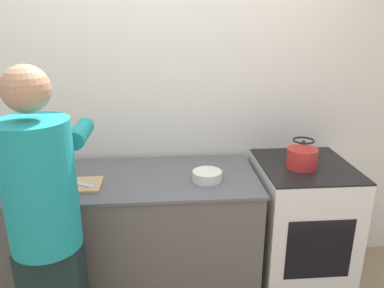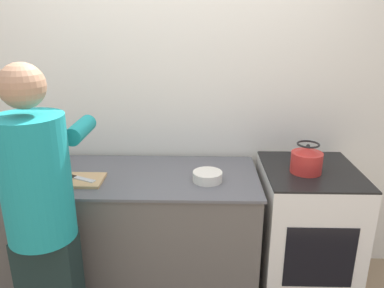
{
  "view_description": "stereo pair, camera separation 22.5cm",
  "coord_description": "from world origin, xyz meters",
  "px_view_note": "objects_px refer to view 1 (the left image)",
  "views": [
    {
      "loc": [
        -0.02,
        -1.89,
        1.86
      ],
      "look_at": [
        0.15,
        0.24,
        1.13
      ],
      "focal_mm": 35.0,
      "sensor_mm": 36.0,
      "label": 1
    },
    {
      "loc": [
        0.2,
        -1.89,
        1.86
      ],
      "look_at": [
        0.15,
        0.24,
        1.13
      ],
      "focal_mm": 35.0,
      "sensor_mm": 36.0,
      "label": 2
    }
  ],
  "objects_px": {
    "oven": "(300,227)",
    "knife": "(75,183)",
    "cutting_board": "(75,185)",
    "bowl_prep": "(207,176)",
    "kettle": "(302,156)",
    "person": "(46,221)",
    "canister_jar": "(24,165)"
  },
  "relations": [
    {
      "from": "oven",
      "to": "person",
      "type": "bearing_deg",
      "value": -160.52
    },
    {
      "from": "bowl_prep",
      "to": "canister_jar",
      "type": "relative_size",
      "value": 1.16
    },
    {
      "from": "oven",
      "to": "cutting_board",
      "type": "xyz_separation_m",
      "value": [
        -1.48,
        -0.11,
        0.42
      ]
    },
    {
      "from": "oven",
      "to": "canister_jar",
      "type": "bearing_deg",
      "value": 177.66
    },
    {
      "from": "kettle",
      "to": "bowl_prep",
      "type": "xyz_separation_m",
      "value": [
        -0.61,
        -0.03,
        -0.1
      ]
    },
    {
      "from": "knife",
      "to": "cutting_board",
      "type": "bearing_deg",
      "value": -63.18
    },
    {
      "from": "kettle",
      "to": "canister_jar",
      "type": "distance_m",
      "value": 1.78
    },
    {
      "from": "cutting_board",
      "to": "bowl_prep",
      "type": "height_order",
      "value": "bowl_prep"
    },
    {
      "from": "cutting_board",
      "to": "bowl_prep",
      "type": "distance_m",
      "value": 0.81
    },
    {
      "from": "cutting_board",
      "to": "bowl_prep",
      "type": "xyz_separation_m",
      "value": [
        0.81,
        0.03,
        0.02
      ]
    },
    {
      "from": "kettle",
      "to": "bowl_prep",
      "type": "bearing_deg",
      "value": -177.02
    },
    {
      "from": "oven",
      "to": "person",
      "type": "distance_m",
      "value": 1.67
    },
    {
      "from": "knife",
      "to": "bowl_prep",
      "type": "relative_size",
      "value": 1.27
    },
    {
      "from": "person",
      "to": "knife",
      "type": "xyz_separation_m",
      "value": [
        0.05,
        0.44,
        0.0
      ]
    },
    {
      "from": "oven",
      "to": "canister_jar",
      "type": "xyz_separation_m",
      "value": [
        -1.83,
        0.07,
        0.49
      ]
    },
    {
      "from": "oven",
      "to": "canister_jar",
      "type": "relative_size",
      "value": 5.9
    },
    {
      "from": "oven",
      "to": "knife",
      "type": "xyz_separation_m",
      "value": [
        -1.48,
        -0.1,
        0.44
      ]
    },
    {
      "from": "kettle",
      "to": "canister_jar",
      "type": "relative_size",
      "value": 1.22
    },
    {
      "from": "oven",
      "to": "person",
      "type": "relative_size",
      "value": 0.56
    },
    {
      "from": "oven",
      "to": "canister_jar",
      "type": "height_order",
      "value": "canister_jar"
    },
    {
      "from": "oven",
      "to": "bowl_prep",
      "type": "distance_m",
      "value": 0.8
    },
    {
      "from": "kettle",
      "to": "bowl_prep",
      "type": "distance_m",
      "value": 0.62
    },
    {
      "from": "kettle",
      "to": "canister_jar",
      "type": "xyz_separation_m",
      "value": [
        -1.78,
        0.12,
        -0.05
      ]
    },
    {
      "from": "person",
      "to": "canister_jar",
      "type": "xyz_separation_m",
      "value": [
        -0.3,
        0.61,
        0.06
      ]
    },
    {
      "from": "cutting_board",
      "to": "bowl_prep",
      "type": "relative_size",
      "value": 1.73
    },
    {
      "from": "knife",
      "to": "canister_jar",
      "type": "relative_size",
      "value": 1.48
    },
    {
      "from": "oven",
      "to": "person",
      "type": "height_order",
      "value": "person"
    },
    {
      "from": "cutting_board",
      "to": "kettle",
      "type": "bearing_deg",
      "value": 2.46
    },
    {
      "from": "knife",
      "to": "kettle",
      "type": "height_order",
      "value": "kettle"
    },
    {
      "from": "knife",
      "to": "kettle",
      "type": "bearing_deg",
      "value": 27.87
    },
    {
      "from": "oven",
      "to": "kettle",
      "type": "xyz_separation_m",
      "value": [
        -0.05,
        -0.04,
        0.55
      ]
    },
    {
      "from": "kettle",
      "to": "oven",
      "type": "bearing_deg",
      "value": 40.68
    }
  ]
}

